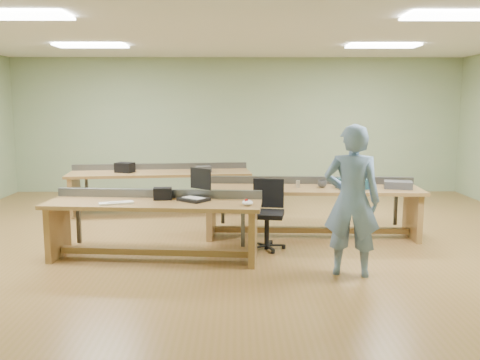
% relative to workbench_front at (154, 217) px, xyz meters
% --- Properties ---
extents(floor, '(10.00, 10.00, 0.00)m').
position_rel_workbench_front_xyz_m(floor, '(1.07, 1.05, -0.55)').
color(floor, brown).
rests_on(floor, ground).
extents(ceiling, '(10.00, 10.00, 0.00)m').
position_rel_workbench_front_xyz_m(ceiling, '(1.07, 1.05, 2.45)').
color(ceiling, silver).
rests_on(ceiling, wall_back).
extents(wall_back, '(10.00, 0.04, 3.00)m').
position_rel_workbench_front_xyz_m(wall_back, '(1.07, 5.05, 0.95)').
color(wall_back, gray).
rests_on(wall_back, floor).
extents(wall_front, '(10.00, 0.04, 3.00)m').
position_rel_workbench_front_xyz_m(wall_front, '(1.07, -2.95, 0.95)').
color(wall_front, gray).
rests_on(wall_front, floor).
extents(fluor_panels, '(6.20, 3.50, 0.03)m').
position_rel_workbench_front_xyz_m(fluor_panels, '(1.07, 1.05, 2.42)').
color(fluor_panels, white).
rests_on(fluor_panels, ceiling).
extents(workbench_front, '(2.80, 0.97, 0.86)m').
position_rel_workbench_front_xyz_m(workbench_front, '(0.00, 0.00, 0.00)').
color(workbench_front, olive).
rests_on(workbench_front, floor).
extents(workbench_mid, '(3.25, 1.00, 0.86)m').
position_rel_workbench_front_xyz_m(workbench_mid, '(2.18, 1.12, 0.01)').
color(workbench_mid, olive).
rests_on(workbench_mid, floor).
extents(workbench_back, '(3.37, 1.24, 0.86)m').
position_rel_workbench_front_xyz_m(workbench_back, '(-0.35, 2.90, 0.01)').
color(workbench_back, olive).
rests_on(workbench_back, floor).
extents(person, '(0.73, 0.56, 1.76)m').
position_rel_workbench_front_xyz_m(person, '(2.39, -0.65, 0.33)').
color(person, slate).
rests_on(person, floor).
extents(laptop_base, '(0.45, 0.44, 0.04)m').
position_rel_workbench_front_xyz_m(laptop_base, '(0.51, 0.05, 0.22)').
color(laptop_base, black).
rests_on(laptop_base, workbench_front).
extents(laptop_screen, '(0.28, 0.23, 0.27)m').
position_rel_workbench_front_xyz_m(laptop_screen, '(0.59, 0.15, 0.47)').
color(laptop_screen, black).
rests_on(laptop_screen, laptop_base).
extents(keyboard, '(0.44, 0.27, 0.02)m').
position_rel_workbench_front_xyz_m(keyboard, '(-0.44, -0.16, 0.21)').
color(keyboard, beige).
rests_on(keyboard, workbench_front).
extents(trackball_mouse, '(0.14, 0.17, 0.07)m').
position_rel_workbench_front_xyz_m(trackball_mouse, '(1.19, -0.26, 0.23)').
color(trackball_mouse, white).
rests_on(trackball_mouse, workbench_front).
extents(camera_bag, '(0.24, 0.17, 0.16)m').
position_rel_workbench_front_xyz_m(camera_bag, '(0.10, 0.13, 0.28)').
color(camera_bag, black).
rests_on(camera_bag, workbench_front).
extents(task_chair, '(0.59, 0.59, 0.95)m').
position_rel_workbench_front_xyz_m(task_chair, '(1.48, 0.46, -0.21)').
color(task_chair, black).
rests_on(task_chair, floor).
extents(parts_bin_teal, '(0.51, 0.44, 0.15)m').
position_rel_workbench_front_xyz_m(parts_bin_teal, '(2.78, 0.99, 0.27)').
color(parts_bin_teal, '#153A46').
rests_on(parts_bin_teal, workbench_mid).
extents(parts_bin_grey, '(0.44, 0.34, 0.11)m').
position_rel_workbench_front_xyz_m(parts_bin_grey, '(3.44, 0.99, 0.25)').
color(parts_bin_grey, '#363638').
rests_on(parts_bin_grey, workbench_mid).
extents(mug, '(0.16, 0.16, 0.11)m').
position_rel_workbench_front_xyz_m(mug, '(2.34, 1.10, 0.25)').
color(mug, '#363638').
rests_on(mug, workbench_mid).
extents(drinks_can, '(0.08, 0.08, 0.11)m').
position_rel_workbench_front_xyz_m(drinks_can, '(1.97, 1.08, 0.25)').
color(drinks_can, silver).
rests_on(drinks_can, workbench_mid).
extents(storage_box_back, '(0.37, 0.32, 0.18)m').
position_rel_workbench_front_xyz_m(storage_box_back, '(-0.98, 2.79, 0.29)').
color(storage_box_back, black).
rests_on(storage_box_back, workbench_back).
extents(tray_back, '(0.31, 0.27, 0.11)m').
position_rel_workbench_front_xyz_m(tray_back, '(0.45, 2.84, 0.25)').
color(tray_back, '#363638').
rests_on(tray_back, workbench_back).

